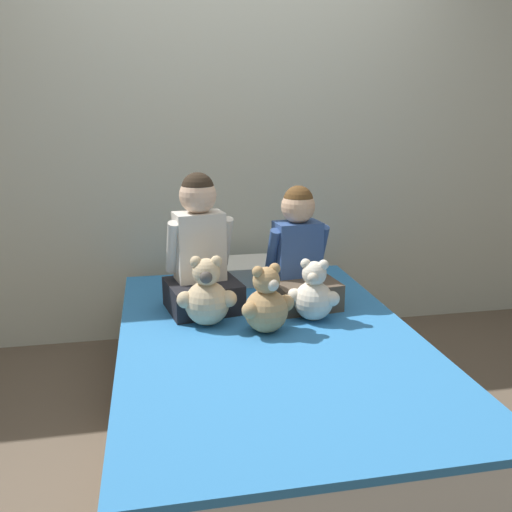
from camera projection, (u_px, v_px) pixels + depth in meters
The scene contains 9 objects.
ground_plane at pixel (269, 424), 2.55m from camera, with size 14.00×14.00×0.00m, color brown.
wall_behind_bed at pixel (230, 139), 3.32m from camera, with size 8.00×0.06×2.50m.
bed at pixel (269, 381), 2.49m from camera, with size 1.34×2.03×0.45m.
child_on_left at pixel (200, 252), 2.69m from camera, with size 0.40×0.37×0.69m.
child_on_right at pixel (299, 257), 2.80m from camera, with size 0.36×0.42×0.61m.
teddy_bear_held_by_left_child at pixel (207, 296), 2.51m from camera, with size 0.28×0.21×0.33m.
teddy_bear_held_by_right_child at pixel (314, 295), 2.58m from camera, with size 0.24×0.19×0.30m.
teddy_bear_between_children at pixel (266, 304), 2.44m from camera, with size 0.25×0.20×0.32m.
pillow_at_headboard at pixel (240, 271), 3.19m from camera, with size 0.59×0.32×0.11m.
Camera 1 is at (-0.49, -2.20, 1.44)m, focal length 38.00 mm.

